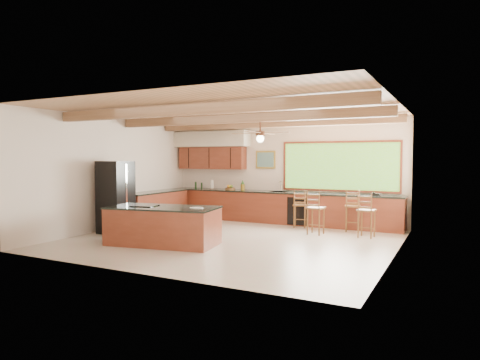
% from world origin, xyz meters
% --- Properties ---
extents(ground, '(7.20, 7.20, 0.00)m').
position_xyz_m(ground, '(0.00, 0.00, 0.00)').
color(ground, '#BAB09A').
rests_on(ground, ground).
extents(room_shell, '(7.27, 6.54, 3.02)m').
position_xyz_m(room_shell, '(-0.17, 0.65, 2.21)').
color(room_shell, silver).
rests_on(room_shell, ground).
extents(counter_run, '(7.12, 3.10, 1.23)m').
position_xyz_m(counter_run, '(-0.82, 2.52, 0.46)').
color(counter_run, brown).
rests_on(counter_run, ground).
extents(island, '(2.56, 1.53, 0.85)m').
position_xyz_m(island, '(-1.10, -1.15, 0.42)').
color(island, brown).
rests_on(island, ground).
extents(refrigerator, '(0.73, 0.70, 1.83)m').
position_xyz_m(refrigerator, '(-3.05, -0.52, 0.91)').
color(refrigerator, black).
rests_on(refrigerator, ground).
extents(bar_stool_a, '(0.45, 0.45, 1.02)m').
position_xyz_m(bar_stool_a, '(0.82, 2.40, 0.61)').
color(bar_stool_a, brown).
rests_on(bar_stool_a, ground).
extents(bar_stool_b, '(0.42, 0.42, 1.09)m').
position_xyz_m(bar_stool_b, '(1.52, 1.54, 0.65)').
color(bar_stool_b, brown).
rests_on(bar_stool_b, ground).
extents(bar_stool_c, '(0.46, 0.46, 1.09)m').
position_xyz_m(bar_stool_c, '(2.25, 2.39, 0.65)').
color(bar_stool_c, brown).
rests_on(bar_stool_c, ground).
extents(bar_stool_d, '(0.41, 0.41, 1.08)m').
position_xyz_m(bar_stool_d, '(2.73, 1.68, 0.64)').
color(bar_stool_d, brown).
rests_on(bar_stool_d, ground).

